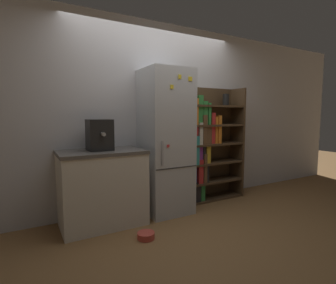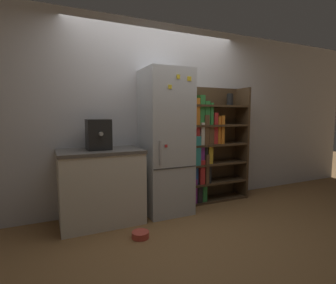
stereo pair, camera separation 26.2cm
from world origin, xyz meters
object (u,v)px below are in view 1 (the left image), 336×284
Objects in this scene: espresso_machine at (100,135)px; bookshelf at (205,145)px; refrigerator at (166,142)px; pet_bowl at (146,235)px.

bookshelf is at bearing 4.60° from espresso_machine.
pet_bowl is at bearing -133.52° from refrigerator.
bookshelf is at bearing 29.24° from pet_bowl.
refrigerator is 1.24m from pet_bowl.
bookshelf is 1.68m from espresso_machine.
pet_bowl is (-1.35, -0.76, -0.81)m from bookshelf.
refrigerator is at bearing -1.14° from espresso_machine.
refrigerator is 10.13× the size of pet_bowl.
bookshelf is at bearing 10.98° from refrigerator.
espresso_machine is at bearing -175.40° from bookshelf.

